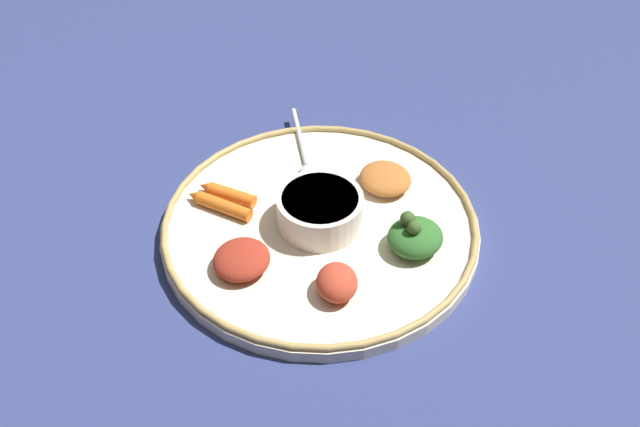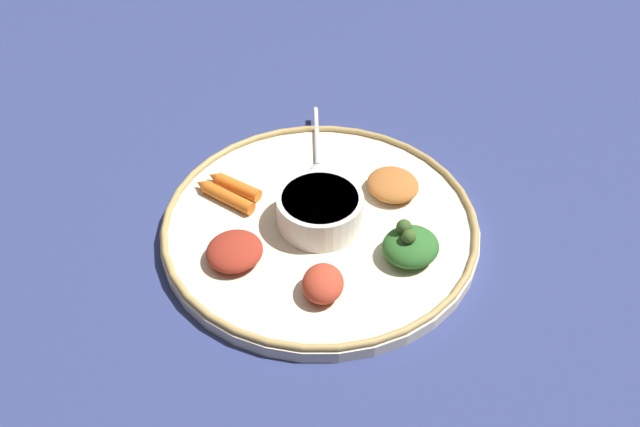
{
  "view_description": "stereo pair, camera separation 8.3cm",
  "coord_description": "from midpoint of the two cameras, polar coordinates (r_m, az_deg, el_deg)",
  "views": [
    {
      "loc": [
        -0.36,
        -0.49,
        0.6
      ],
      "look_at": [
        0.0,
        0.0,
        0.03
      ],
      "focal_mm": 39.8,
      "sensor_mm": 36.0,
      "label": 1
    },
    {
      "loc": [
        -0.29,
        -0.53,
        0.6
      ],
      "look_at": [
        0.0,
        0.0,
        0.03
      ],
      "focal_mm": 39.8,
      "sensor_mm": 36.0,
      "label": 2
    }
  ],
  "objects": [
    {
      "name": "carrot_outer",
      "position": [
        0.87,
        -10.82,
        0.56
      ],
      "size": [
        0.05,
        0.09,
        0.02
      ],
      "color": "orange",
      "rests_on": "platter"
    },
    {
      "name": "greens_pile",
      "position": [
        0.8,
        4.72,
        -1.99
      ],
      "size": [
        0.07,
        0.06,
        0.05
      ],
      "color": "#2D6628",
      "rests_on": "platter"
    },
    {
      "name": "mound_chickpea",
      "position": [
        0.88,
        2.6,
        2.71
      ],
      "size": [
        0.06,
        0.07,
        0.02
      ],
      "primitive_type": "ellipsoid",
      "rotation": [
        0.0,
        0.0,
        4.72
      ],
      "color": "#B2662D",
      "rests_on": "platter"
    },
    {
      "name": "center_bowl",
      "position": [
        0.83,
        -2.88,
        0.22
      ],
      "size": [
        0.1,
        0.1,
        0.04
      ],
      "color": "silver",
      "rests_on": "platter"
    },
    {
      "name": "carrot_near_spoon",
      "position": [
        0.88,
        -10.15,
        1.46
      ],
      "size": [
        0.05,
        0.07,
        0.02
      ],
      "color": "orange",
      "rests_on": "platter"
    },
    {
      "name": "mound_beet",
      "position": [
        0.79,
        -9.32,
        -3.81
      ],
      "size": [
        0.08,
        0.08,
        0.03
      ],
      "primitive_type": "ellipsoid",
      "rotation": [
        0.0,
        0.0,
        1.95
      ],
      "color": "maroon",
      "rests_on": "platter"
    },
    {
      "name": "platter",
      "position": [
        0.85,
        -2.81,
        -1.26
      ],
      "size": [
        0.38,
        0.38,
        0.02
      ],
      "primitive_type": "cylinder",
      "color": "beige",
      "rests_on": "ground_plane"
    },
    {
      "name": "spoon",
      "position": [
        0.93,
        -3.82,
        4.53
      ],
      "size": [
        0.08,
        0.15,
        0.01
      ],
      "color": "silver",
      "rests_on": "platter"
    },
    {
      "name": "ground_plane",
      "position": [
        0.85,
        -2.79,
        -1.63
      ],
      "size": [
        2.4,
        2.4,
        0.0
      ],
      "primitive_type": "plane",
      "color": "navy"
    },
    {
      "name": "platter_rim",
      "position": [
        0.84,
        -2.83,
        -0.73
      ],
      "size": [
        0.37,
        0.37,
        0.01
      ],
      "primitive_type": "torus",
      "color": "tan",
      "rests_on": "platter"
    },
    {
      "name": "mound_berbere_red",
      "position": [
        0.75,
        -1.78,
        -5.73
      ],
      "size": [
        0.07,
        0.07,
        0.03
      ],
      "primitive_type": "ellipsoid",
      "rotation": [
        0.0,
        0.0,
        4.14
      ],
      "color": "#B73D28",
      "rests_on": "platter"
    }
  ]
}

